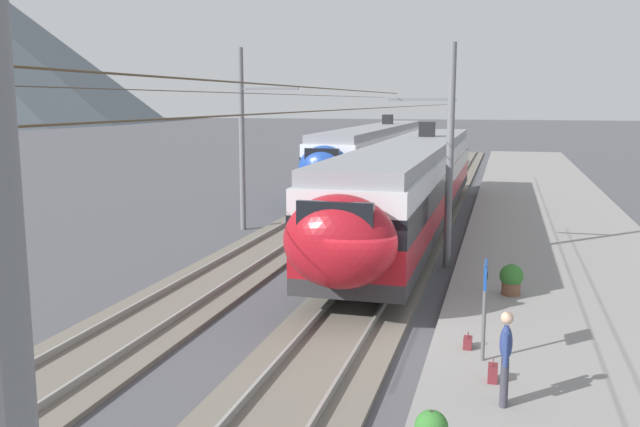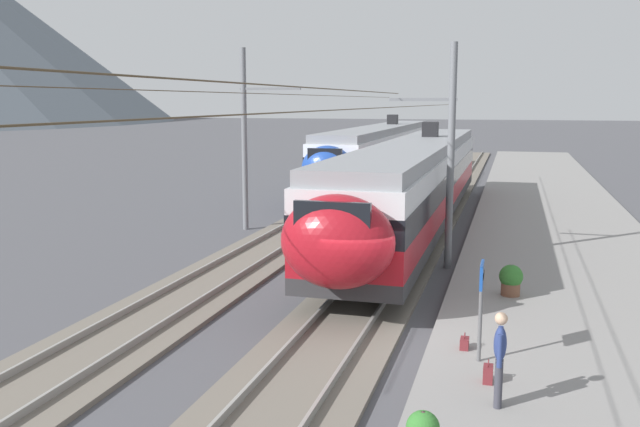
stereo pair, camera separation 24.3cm
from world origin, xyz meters
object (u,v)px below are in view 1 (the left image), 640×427
train_near_platform (414,181)px  platform_sign (485,289)px  handbag_beside_passenger (493,373)px  potted_plant_platform_edge (511,278)px  catenary_mast_mid (445,152)px  passenger_walking (506,353)px  train_far_track (376,150)px  handbag_near_sign (468,343)px  catenary_mast_far_side (246,135)px

train_near_platform → platform_sign: bearing=-167.2°
handbag_beside_passenger → potted_plant_platform_edge: bearing=-3.4°
catenary_mast_mid → passenger_walking: 11.61m
train_far_track → platform_sign: (-32.33, -8.22, -0.43)m
potted_plant_platform_edge → train_near_platform: bearing=22.1°
train_near_platform → potted_plant_platform_edge: train_near_platform is taller
train_near_platform → handbag_near_sign: bearing=-167.9°
platform_sign → handbag_near_sign: 1.56m
catenary_mast_mid → platform_sign: catenary_mast_mid is taller
catenary_mast_mid → catenary_mast_far_side: (4.68, 8.80, 0.21)m
train_near_platform → passenger_walking: bearing=-167.4°
passenger_walking → potted_plant_platform_edge: passenger_walking is taller
catenary_mast_mid → catenary_mast_far_side: catenary_mast_far_side is taller
handbag_near_sign → potted_plant_platform_edge: (4.51, -0.92, 0.35)m
platform_sign → handbag_beside_passenger: (-1.05, -0.22, -1.35)m
handbag_near_sign → potted_plant_platform_edge: size_ratio=0.43×
train_far_track → handbag_near_sign: bearing=-166.0°
handbag_beside_passenger → passenger_walking: bearing=-168.6°
catenary_mast_mid → catenary_mast_far_side: bearing=62.0°
handbag_beside_passenger → catenary_mast_far_side: bearing=35.7°
train_near_platform → handbag_near_sign: (-14.27, -3.05, -1.82)m
platform_sign → potted_plant_platform_edge: (5.15, -0.59, -1.04)m
handbag_near_sign → passenger_walking: bearing=-164.4°
catenary_mast_far_side → passenger_walking: bearing=-145.5°
potted_plant_platform_edge → catenary_mast_far_side: bearing=52.0°
train_far_track → handbag_beside_passenger: 34.47m
train_near_platform → catenary_mast_far_side: catenary_mast_far_side is taller
potted_plant_platform_edge → catenary_mast_mid: bearing=29.3°
passenger_walking → handbag_near_sign: 2.92m
platform_sign → catenary_mast_mid: bearing=10.1°
catenary_mast_far_side → handbag_near_sign: bearing=-142.4°
catenary_mast_far_side → platform_sign: size_ratio=21.10×
train_far_track → handbag_near_sign: 32.70m
train_far_track → passenger_walking: (-34.38, -8.65, -1.00)m
passenger_walking → catenary_mast_mid: bearing=10.4°
train_near_platform → catenary_mast_mid: bearing=-163.2°
passenger_walking → handbag_beside_passenger: passenger_walking is taller
catenary_mast_mid → handbag_beside_passenger: catenary_mast_mid is taller
train_near_platform → catenary_mast_far_side: size_ratio=0.65×
train_near_platform → handbag_beside_passenger: size_ratio=63.06×
platform_sign → passenger_walking: platform_sign is taller
potted_plant_platform_edge → train_far_track: bearing=18.0°
passenger_walking → potted_plant_platform_edge: 7.23m
passenger_walking → train_near_platform: bearing=12.6°
train_far_track → passenger_walking: train_far_track is taller
passenger_walking → handbag_beside_passenger: (1.01, 0.20, -0.78)m
platform_sign → handbag_near_sign: bearing=27.4°
passenger_walking → platform_sign: bearing=11.7°
handbag_beside_passenger → handbag_near_sign: size_ratio=1.23×
catenary_mast_far_side → handbag_near_sign: (-13.10, -10.09, -3.68)m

